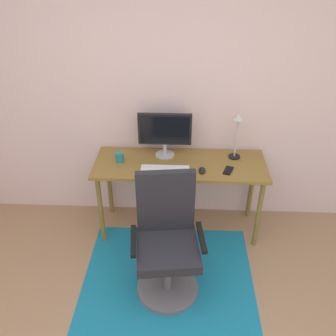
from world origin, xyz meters
name	(u,v)px	position (x,y,z in m)	size (l,w,h in m)	color
wall_back	(167,93)	(0.00, 2.20, 1.30)	(6.00, 0.10, 2.60)	silver
area_rug	(168,281)	(0.05, 1.14, 0.00)	(1.45, 1.33, 0.01)	teal
desk	(180,171)	(0.13, 1.85, 0.68)	(1.57, 0.56, 0.76)	olive
monitor	(165,131)	(-0.02, 1.99, 1.01)	(0.49, 0.18, 0.42)	#B2B2B7
keyboard	(165,170)	(0.00, 1.72, 0.77)	(0.43, 0.13, 0.02)	white
computer_mouse	(202,170)	(0.33, 1.71, 0.78)	(0.06, 0.10, 0.03)	black
coffee_cup	(120,157)	(-0.42, 1.85, 0.81)	(0.07, 0.07, 0.09)	teal
cell_phone	(228,170)	(0.56, 1.74, 0.77)	(0.07, 0.14, 0.01)	black
desk_lamp	(237,126)	(0.64, 1.98, 1.08)	(0.11, 0.11, 0.45)	black
office_chair	(167,247)	(0.05, 1.11, 0.44)	(0.59, 0.53, 1.05)	slate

